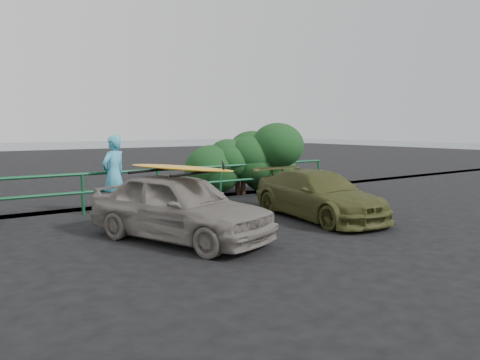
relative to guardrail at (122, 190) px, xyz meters
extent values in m
plane|color=black|center=(0.00, -5.00, -0.52)|extent=(80.00, 80.00, 0.00)
imported|color=slate|center=(-0.30, -3.68, 0.13)|extent=(2.70, 4.09, 1.29)
imported|color=#44471F|center=(3.40, -3.63, 0.04)|extent=(1.98, 4.00, 1.12)
imported|color=#42A7C8|center=(-0.31, -0.28, 0.45)|extent=(0.84, 0.72, 1.94)
ellipsoid|color=#F2A419|center=(-0.30, -3.68, 0.86)|extent=(1.33, 2.56, 0.07)
camera|label=1|loc=(-4.40, -11.44, 1.62)|focal=35.00mm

